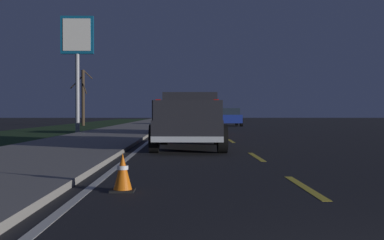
{
  "coord_description": "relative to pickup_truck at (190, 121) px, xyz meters",
  "views": [
    {
      "loc": [
        -1.89,
        1.9,
        1.19
      ],
      "look_at": [
        14.5,
        1.66,
        0.92
      ],
      "focal_mm": 43.77,
      "sensor_mm": 36.0,
      "label": 1
    }
  ],
  "objects": [
    {
      "name": "ground",
      "position": [
        13.09,
        -1.74,
        -0.91
      ],
      "size": [
        144.0,
        144.0,
        0.0
      ],
      "primitive_type": "plane",
      "color": "black"
    },
    {
      "name": "sidewalk_shoulder",
      "position": [
        13.09,
        3.96,
        -0.85
      ],
      "size": [
        108.0,
        4.0,
        0.12
      ],
      "primitive_type": "cube",
      "color": "gray",
      "rests_on": "ground"
    },
    {
      "name": "grass_verge",
      "position": [
        13.09,
        8.96,
        -0.91
      ],
      "size": [
        108.0,
        6.0,
        0.01
      ],
      "primitive_type": "cube",
      "color": "#1E3819",
      "rests_on": "ground"
    },
    {
      "name": "lane_markings",
      "position": [
        15.38,
        0.81,
        -0.91
      ],
      "size": [
        108.66,
        3.54,
        0.01
      ],
      "color": "yellow",
      "rests_on": "ground"
    },
    {
      "name": "pickup_truck",
      "position": [
        0.0,
        0.0,
        0.0
      ],
      "size": [
        5.49,
        2.41,
        1.87
      ],
      "color": "#232328",
      "rests_on": "ground"
    },
    {
      "name": "sedan_red",
      "position": [
        8.58,
        0.09,
        -0.13
      ],
      "size": [
        4.41,
        2.03,
        1.54
      ],
      "color": "maroon",
      "rests_on": "ground"
    },
    {
      "name": "sedan_blue",
      "position": [
        24.99,
        -3.65,
        -0.13
      ],
      "size": [
        4.44,
        2.1,
        1.54
      ],
      "color": "navy",
      "rests_on": "ground"
    },
    {
      "name": "gas_price_sign",
      "position": [
        11.61,
        6.46,
        4.19
      ],
      "size": [
        0.27,
        1.9,
        6.8
      ],
      "color": "#99999E",
      "rests_on": "ground"
    },
    {
      "name": "bare_tree_far",
      "position": [
        25.91,
        9.26,
        1.7
      ],
      "size": [
        1.43,
        2.08,
        5.01
      ],
      "color": "#423323",
      "rests_on": "ground"
    },
    {
      "name": "traffic_cone_near",
      "position": [
        -8.75,
        1.11,
        -0.63
      ],
      "size": [
        0.36,
        0.36,
        0.58
      ],
      "color": "black",
      "rests_on": "ground"
    }
  ]
}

